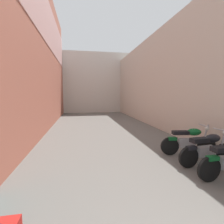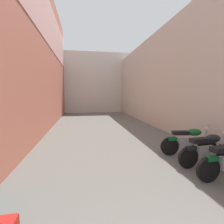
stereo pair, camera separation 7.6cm
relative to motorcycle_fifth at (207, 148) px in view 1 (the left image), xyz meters
name	(u,v)px [view 1 (the left image)]	position (x,y,z in m)	size (l,w,h in m)	color
ground_plane	(112,140)	(-2.20, 3.13, -0.50)	(35.15, 35.15, 0.00)	#66635E
building_left	(39,47)	(-5.53, 5.09, 3.87)	(0.45, 19.15, 8.66)	#B76651
building_right	(162,79)	(1.14, 5.12, 2.38)	(0.45, 19.15, 5.77)	beige
building_far_end	(92,83)	(-2.20, 15.70, 2.81)	(9.27, 2.00, 6.61)	beige
motorcycle_fifth	(207,148)	(0.00, 0.00, 0.00)	(1.85, 0.58, 1.04)	black
motorcycle_sixth	(189,140)	(0.00, 0.86, 0.00)	(1.84, 0.58, 1.04)	black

